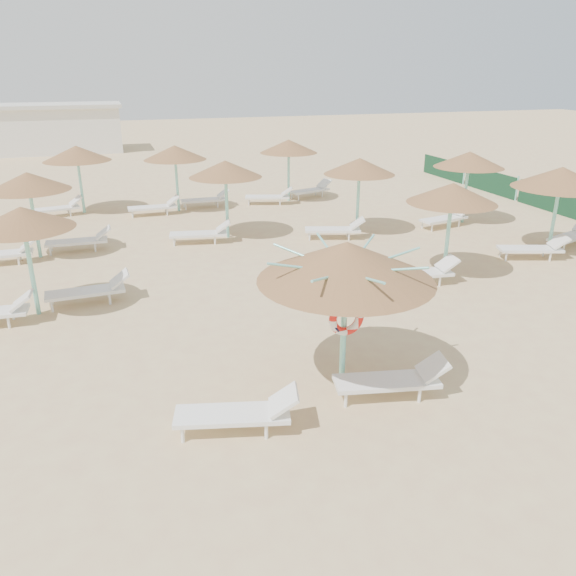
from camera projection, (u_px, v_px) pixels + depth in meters
name	position (u px, v px, depth m)	size (l,w,h in m)	color
ground	(319.00, 389.00, 10.39)	(120.00, 120.00, 0.00)	#CEB87E
main_palapa	(346.00, 262.00, 9.64)	(3.12, 3.12, 2.79)	#7FDDCF
lounger_main_a	(241.00, 412.00, 9.07)	(2.09, 1.06, 0.73)	white
lounger_main_b	(394.00, 379.00, 10.03)	(2.09, 0.99, 0.73)	white
palapa_field	(283.00, 170.00, 19.13)	(19.87, 13.65, 2.72)	#7FDDCF
service_hut	(60.00, 128.00, 39.07)	(8.40, 4.40, 3.25)	silver
windbreak_fence	(552.00, 200.00, 23.03)	(0.08, 19.84, 1.10)	#164325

